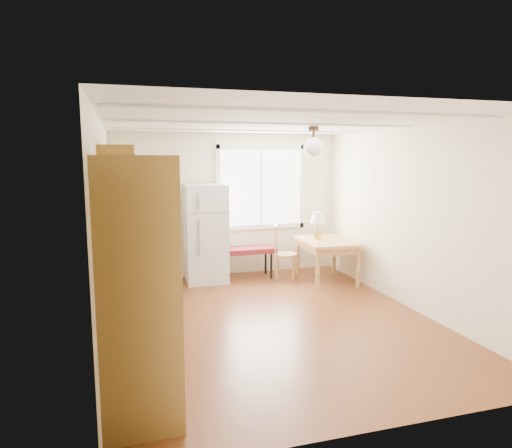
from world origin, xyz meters
name	(u,v)px	position (x,y,z in m)	size (l,w,h in m)	color
room_shell	(273,225)	(0.00, 0.00, 1.25)	(4.60, 5.60, 2.62)	#4D2310
kitchen_run	(134,280)	(-1.72, -0.63, 0.84)	(0.65, 3.40, 2.20)	brown
window_unit	(261,187)	(0.60, 2.47, 1.55)	(1.64, 0.05, 1.51)	white
pendant_light	(313,146)	(0.70, 0.40, 2.24)	(0.26, 0.26, 0.40)	black
refrigerator	(206,233)	(-0.48, 2.12, 0.82)	(0.70, 0.72, 1.64)	silver
bench	(242,251)	(0.14, 2.12, 0.47)	(1.17, 0.45, 0.54)	#591519
dining_table	(327,246)	(1.50, 1.60, 0.60)	(0.89, 1.16, 0.70)	#AD7D42
chair	(281,248)	(0.79, 1.93, 0.53)	(0.46, 0.45, 0.92)	#AD7D42
table_lamp	(318,220)	(1.37, 1.69, 1.04)	(0.27, 0.27, 0.47)	gold
coffee_maker	(134,279)	(-1.72, -1.32, 1.03)	(0.21, 0.25, 0.36)	black
kettle	(130,260)	(-1.74, -0.40, 0.99)	(0.12, 0.12, 0.23)	red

